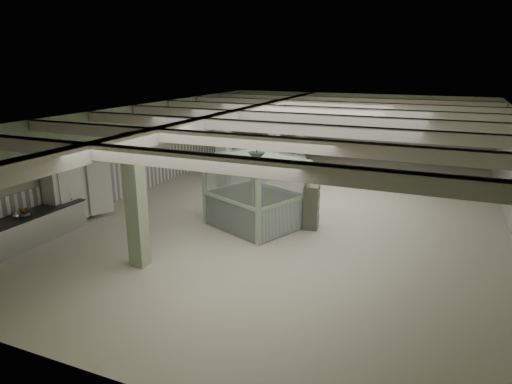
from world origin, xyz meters
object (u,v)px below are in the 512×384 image
at_px(prep_counter, 4,238).
at_px(guard_booth, 255,180).
at_px(walkin_cooler, 75,194).
at_px(filing_cabinet, 311,207).

height_order(prep_counter, guard_booth, guard_booth).
distance_m(prep_counter, guard_booth, 7.60).
distance_m(walkin_cooler, guard_booth, 6.14).
distance_m(prep_counter, filing_cabinet, 9.26).
distance_m(prep_counter, walkin_cooler, 2.94).
relative_size(guard_booth, filing_cabinet, 2.45).
bearing_deg(prep_counter, guard_booth, 40.76).
distance_m(walkin_cooler, filing_cabinet, 7.98).
bearing_deg(prep_counter, filing_cabinet, 36.27).
height_order(walkin_cooler, guard_booth, guard_booth).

